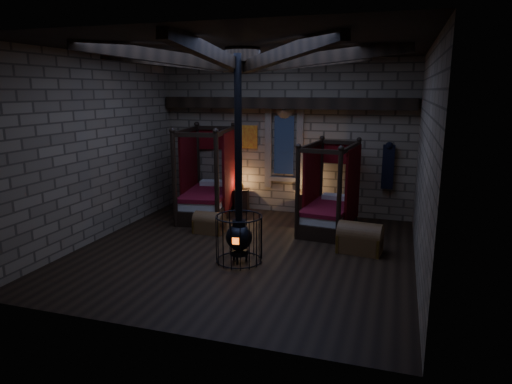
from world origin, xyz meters
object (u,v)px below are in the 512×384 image
(trunk_left, at_px, (209,223))
(trunk_right, at_px, (360,239))
(stove, at_px, (239,233))
(bed_right, at_px, (329,209))
(bed_left, at_px, (208,194))

(trunk_left, relative_size, trunk_right, 0.76)
(trunk_left, bearing_deg, stove, -48.29)
(bed_right, xyz_separation_m, trunk_right, (0.88, -1.45, -0.23))
(bed_left, distance_m, trunk_left, 1.65)
(bed_right, distance_m, stove, 3.09)
(bed_right, bearing_deg, bed_left, -178.82)
(bed_left, relative_size, bed_right, 1.14)
(bed_left, distance_m, stove, 3.67)
(bed_left, bearing_deg, trunk_left, -74.57)
(trunk_right, distance_m, stove, 2.63)
(bed_right, height_order, trunk_right, bed_right)
(bed_left, relative_size, trunk_right, 2.50)
(bed_right, bearing_deg, trunk_right, -52.46)
(trunk_right, xyz_separation_m, stove, (-2.26, -1.31, 0.30))
(trunk_right, bearing_deg, trunk_left, -177.90)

